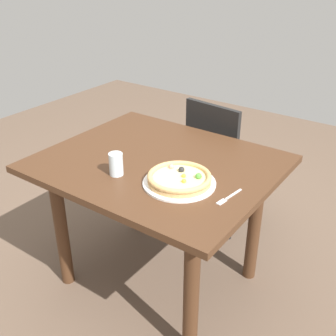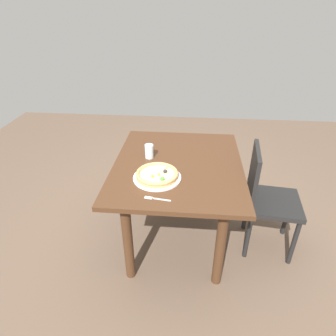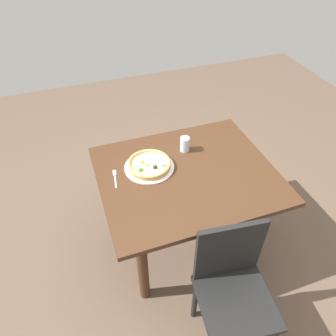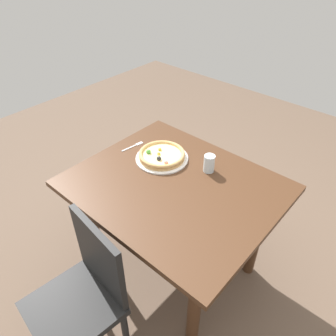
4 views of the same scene
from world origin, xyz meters
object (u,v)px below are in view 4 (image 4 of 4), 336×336
(fork, at_px, (134,146))
(chair_near, at_px, (83,295))
(pizza, at_px, (162,155))
(drinking_glass, at_px, (209,163))
(plate, at_px, (162,158))
(dining_table, at_px, (174,200))

(fork, bearing_deg, chair_near, -142.32)
(pizza, distance_m, fork, 0.24)
(fork, relative_size, drinking_glass, 1.54)
(plate, xyz_separation_m, fork, (-0.23, -0.02, -0.00))
(dining_table, relative_size, drinking_glass, 10.55)
(pizza, xyz_separation_m, drinking_glass, (0.29, 0.10, 0.02))
(dining_table, distance_m, chair_near, 0.70)
(plate, relative_size, fork, 1.98)
(fork, height_order, drinking_glass, drinking_glass)
(drinking_glass, bearing_deg, plate, -161.75)
(dining_table, relative_size, plate, 3.46)
(dining_table, xyz_separation_m, fork, (-0.45, 0.11, 0.13))
(drinking_glass, bearing_deg, pizza, -161.62)
(drinking_glass, bearing_deg, chair_near, -94.02)
(chair_near, distance_m, drinking_glass, 0.97)
(plate, distance_m, pizza, 0.03)
(dining_table, relative_size, fork, 6.84)
(plate, bearing_deg, fork, -175.92)
(chair_near, distance_m, pizza, 0.90)
(plate, xyz_separation_m, pizza, (-0.00, -0.00, 0.03))
(chair_near, bearing_deg, pizza, -68.14)
(fork, distance_m, drinking_glass, 0.54)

